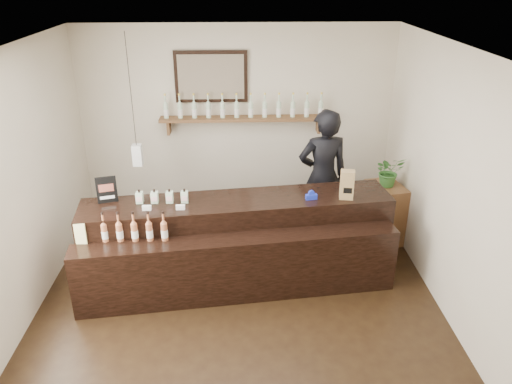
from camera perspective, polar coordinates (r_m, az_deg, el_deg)
name	(u,v)px	position (r m, az deg, el deg)	size (l,w,h in m)	color
ground	(239,308)	(5.75, -1.91, -13.08)	(5.00, 5.00, 0.00)	black
room_shell	(237,167)	(4.90, -2.18, 2.88)	(5.00, 5.00, 5.00)	beige
back_wall_decor	(226,101)	(7.15, -3.45, 10.33)	(2.66, 0.96, 1.69)	brown
counter	(238,245)	(5.95, -2.07, -6.10)	(3.68, 1.39, 1.18)	black
promo_sign	(107,190)	(5.93, -16.70, 0.24)	(0.23, 0.08, 0.32)	black
paper_bag	(347,185)	(5.87, 10.35, 0.83)	(0.18, 0.14, 0.35)	#9E7E4C
tape_dispenser	(311,196)	(5.84, 6.34, -0.44)	(0.14, 0.07, 0.11)	#1B30C2
side_cabinet	(384,213)	(7.06, 14.42, -2.31)	(0.52, 0.63, 0.82)	brown
potted_plant	(389,171)	(6.81, 14.96, 2.31)	(0.37, 0.32, 0.41)	#356D2B
shopkeeper	(323,168)	(6.67, 7.66, 2.70)	(0.76, 0.50, 2.10)	black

